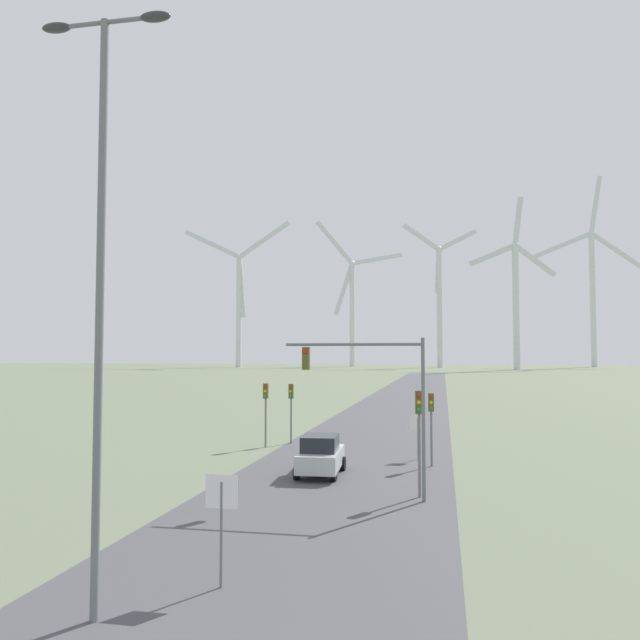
% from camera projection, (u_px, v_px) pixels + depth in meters
% --- Properties ---
extents(road_surface, '(10.00, 240.00, 0.01)m').
position_uv_depth(road_surface, '(392.00, 416.00, 55.53)').
color(road_surface, '#47474C').
rests_on(road_surface, ground).
extents(streetlamp, '(3.07, 0.32, 12.96)m').
position_uv_depth(streetlamp, '(101.00, 250.00, 13.42)').
color(streetlamp, slate).
rests_on(streetlamp, ground).
extents(stop_sign_near, '(0.81, 0.07, 2.67)m').
position_uv_depth(stop_sign_near, '(221.00, 508.00, 14.95)').
color(stop_sign_near, slate).
rests_on(stop_sign_near, ground).
extents(stop_sign_far, '(0.81, 0.07, 2.34)m').
position_uv_depth(stop_sign_far, '(418.00, 428.00, 32.79)').
color(stop_sign_far, slate).
rests_on(stop_sign_far, ground).
extents(traffic_light_post_near_left, '(0.28, 0.34, 3.79)m').
position_uv_depth(traffic_light_post_near_left, '(266.00, 400.00, 37.14)').
color(traffic_light_post_near_left, slate).
rests_on(traffic_light_post_near_left, ground).
extents(traffic_light_post_near_right, '(0.28, 0.34, 4.12)m').
position_uv_depth(traffic_light_post_near_right, '(419.00, 419.00, 24.33)').
color(traffic_light_post_near_right, slate).
rests_on(traffic_light_post_near_right, ground).
extents(traffic_light_post_mid_left, '(0.28, 0.34, 3.68)m').
position_uv_depth(traffic_light_post_mid_left, '(291.00, 400.00, 38.69)').
color(traffic_light_post_mid_left, slate).
rests_on(traffic_light_post_mid_left, ground).
extents(traffic_light_post_mid_right, '(0.28, 0.34, 3.60)m').
position_uv_depth(traffic_light_post_mid_right, '(431.00, 413.00, 30.89)').
color(traffic_light_post_mid_right, slate).
rests_on(traffic_light_post_mid_right, ground).
extents(traffic_light_mast_overhead, '(5.45, 0.35, 6.18)m').
position_uv_depth(traffic_light_mast_overhead, '(374.00, 382.00, 24.07)').
color(traffic_light_mast_overhead, slate).
rests_on(traffic_light_mast_overhead, ground).
extents(car_approaching, '(2.04, 4.20, 1.83)m').
position_uv_depth(car_approaching, '(321.00, 455.00, 28.63)').
color(car_approaching, '#B7BCC1').
rests_on(car_approaching, ground).
extents(wind_turbine_far_left, '(42.41, 6.03, 58.41)m').
position_uv_depth(wind_turbine_far_left, '(239.00, 297.00, 248.06)').
color(wind_turbine_far_left, silver).
rests_on(wind_turbine_far_left, ground).
extents(wind_turbine_left, '(35.05, 16.35, 60.91)m').
position_uv_depth(wind_turbine_left, '(352.00, 301.00, 261.64)').
color(wind_turbine_left, silver).
rests_on(wind_turbine_left, ground).
extents(wind_turbine_center, '(28.80, 10.09, 56.14)m').
position_uv_depth(wind_turbine_center, '(439.00, 295.00, 242.67)').
color(wind_turbine_center, silver).
rests_on(wind_turbine_center, ground).
extents(wind_turbine_right, '(29.05, 6.10, 58.48)m').
position_uv_depth(wind_turbine_right, '(516.00, 293.00, 208.98)').
color(wind_turbine_right, silver).
rests_on(wind_turbine_right, ground).
extents(wind_turbine_far_right, '(41.20, 4.95, 77.73)m').
position_uv_depth(wind_turbine_far_right, '(592.00, 284.00, 251.90)').
color(wind_turbine_far_right, silver).
rests_on(wind_turbine_far_right, ground).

